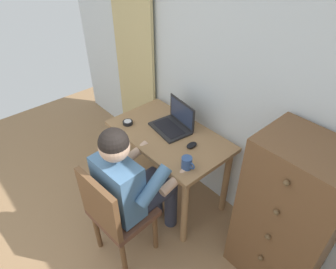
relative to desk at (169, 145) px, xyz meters
The scene contains 10 objects.
wall_back 0.82m from the desk, 46.50° to the left, with size 4.80×0.05×2.50m, color silver.
curtain_panel 1.06m from the desk, 160.75° to the left, with size 0.62×0.03×2.21m, color #CCB77A.
desk is the anchor object (origin of this frame).
dresser 1.09m from the desk, ahead, with size 0.58×0.47×1.22m.
chair 0.75m from the desk, 73.34° to the right, with size 0.45×0.43×0.89m.
person_seated 0.57m from the desk, 69.14° to the right, with size 0.55×0.60×1.21m.
laptop 0.20m from the desk, 113.04° to the left, with size 0.37×0.29×0.24m.
computer_mouse 0.28m from the desk, ahead, with size 0.06×0.10×0.03m, color black.
desk_clock 0.42m from the desk, 153.52° to the right, with size 0.09×0.09×0.03m.
coffee_mug 0.47m from the desk, 24.09° to the right, with size 0.12×0.08×0.09m.
Camera 1 is at (1.13, 0.49, 2.24)m, focal length 31.48 mm.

